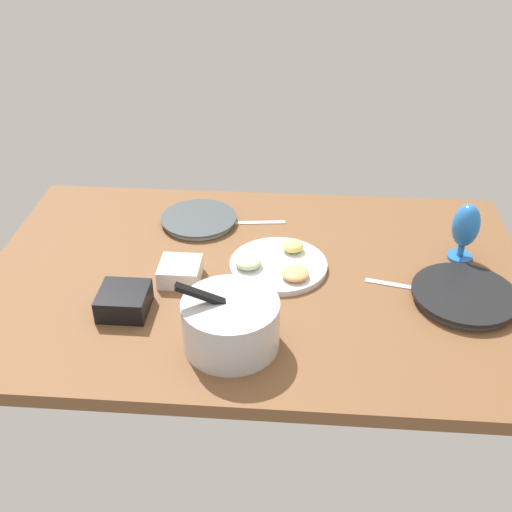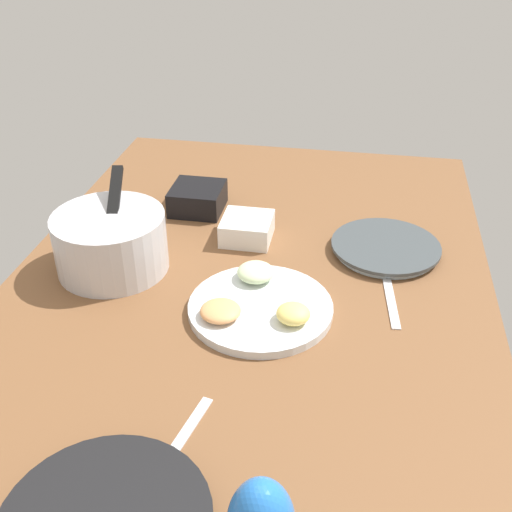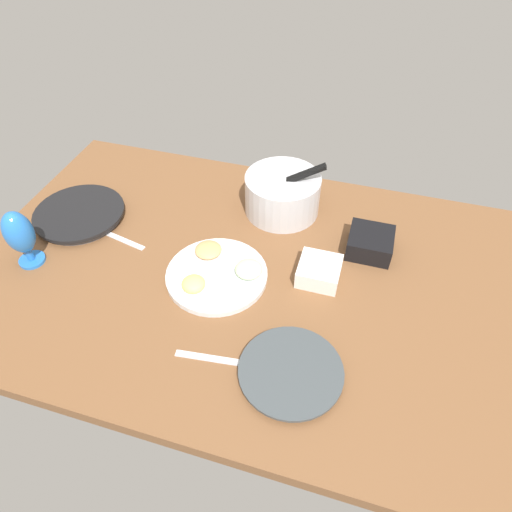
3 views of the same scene
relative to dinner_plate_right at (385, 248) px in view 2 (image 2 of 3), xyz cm
name	(u,v)px [view 2 (image 2 of 3)]	position (x,y,z in cm)	size (l,w,h in cm)	color
ground_plane	(245,299)	(-21.37, 29.04, -3.12)	(160.00, 104.00, 4.00)	brown
dinner_plate_right	(385,248)	(0.00, 0.00, 0.00)	(25.18, 25.18, 2.15)	silver
mixing_bowl	(111,240)	(-17.33, 59.61, 5.95)	(25.45, 24.42, 19.20)	silver
fruit_platter	(259,305)	(-27.48, 24.94, 0.40)	(29.12, 29.12, 5.20)	silver
square_bowl_black	(198,197)	(12.88, 48.21, 2.45)	(13.08, 13.08, 6.41)	black
square_bowl_white	(247,227)	(0.36, 32.77, 1.96)	(11.70, 11.70, 5.53)	white
fork_by_left_plate	(183,437)	(-61.97, 31.09, -0.82)	(18.00, 1.80, 0.60)	silver
fork_by_right_plate	(391,301)	(-19.80, -1.29, -0.82)	(18.00, 1.80, 0.60)	silver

